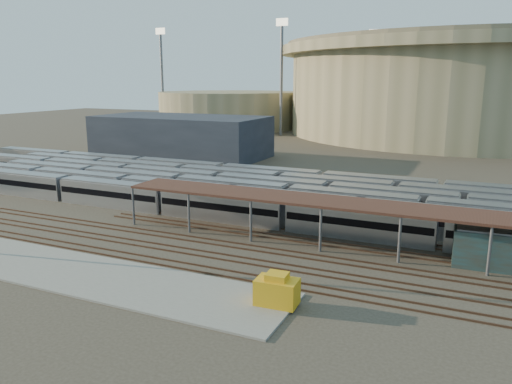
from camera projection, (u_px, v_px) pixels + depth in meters
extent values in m
plane|color=#383026|center=(180.00, 235.00, 62.02)|extent=(420.00, 420.00, 0.00)
cube|color=gray|center=(57.00, 268.00, 50.68)|extent=(50.00, 9.00, 0.20)
cube|color=#ABACB0|center=(165.00, 201.00, 71.83)|extent=(112.00, 2.90, 3.60)
cube|color=#ABACB0|center=(229.00, 200.00, 72.20)|extent=(112.00, 2.90, 3.60)
cube|color=#ABACB0|center=(288.00, 199.00, 72.93)|extent=(112.00, 2.90, 3.60)
cube|color=#ABACB0|center=(218.00, 185.00, 82.30)|extent=(112.00, 2.90, 3.60)
cube|color=#ABACB0|center=(279.00, 185.00, 82.31)|extent=(112.00, 2.90, 3.60)
cube|color=#ABACB0|center=(223.00, 175.00, 91.17)|extent=(112.00, 2.90, 3.60)
cylinder|color=#5D5D62|center=(133.00, 206.00, 65.84)|extent=(0.30, 0.30, 5.00)
cylinder|color=#5D5D62|center=(157.00, 198.00, 70.64)|extent=(0.30, 0.30, 5.00)
cylinder|color=#5D5D62|center=(189.00, 213.00, 62.39)|extent=(0.30, 0.30, 5.00)
cylinder|color=#5D5D62|center=(210.00, 204.00, 67.19)|extent=(0.30, 0.30, 5.00)
cylinder|color=#5D5D62|center=(251.00, 221.00, 58.94)|extent=(0.30, 0.30, 5.00)
cylinder|color=#5D5D62|center=(269.00, 210.00, 63.74)|extent=(0.30, 0.30, 5.00)
cylinder|color=#5D5D62|center=(321.00, 230.00, 55.50)|extent=(0.30, 0.30, 5.00)
cylinder|color=#5D5D62|center=(334.00, 218.00, 60.30)|extent=(0.30, 0.30, 5.00)
cylinder|color=#5D5D62|center=(400.00, 240.00, 52.05)|extent=(0.30, 0.30, 5.00)
cylinder|color=#5D5D62|center=(407.00, 226.00, 56.85)|extent=(0.30, 0.30, 5.00)
cylinder|color=#5D5D62|center=(490.00, 251.00, 48.60)|extent=(0.30, 0.30, 5.00)
cylinder|color=#5D5D62|center=(489.00, 236.00, 53.40)|extent=(0.30, 0.30, 5.00)
cube|color=#372016|center=(365.00, 205.00, 55.59)|extent=(60.00, 6.00, 0.30)
cube|color=#4C3323|center=(172.00, 238.00, 60.44)|extent=(170.00, 0.12, 0.18)
cube|color=#4C3323|center=(179.00, 235.00, 61.78)|extent=(170.00, 0.12, 0.18)
cube|color=#4C3323|center=(152.00, 248.00, 56.89)|extent=(170.00, 0.12, 0.18)
cube|color=#4C3323|center=(160.00, 244.00, 58.22)|extent=(170.00, 0.12, 0.18)
cube|color=#4C3323|center=(130.00, 259.00, 53.34)|extent=(170.00, 0.12, 0.18)
cube|color=#4C3323|center=(139.00, 255.00, 54.67)|extent=(170.00, 0.12, 0.18)
cylinder|color=gray|center=(460.00, 94.00, 173.25)|extent=(116.00, 116.00, 28.00)
cylinder|color=gray|center=(464.00, 47.00, 169.82)|extent=(124.00, 124.00, 3.00)
cylinder|color=#655D48|center=(465.00, 40.00, 169.33)|extent=(120.00, 120.00, 1.50)
cylinder|color=gray|center=(230.00, 109.00, 200.10)|extent=(56.00, 56.00, 14.00)
cube|color=#1E232D|center=(181.00, 136.00, 123.85)|extent=(42.00, 20.00, 10.00)
cylinder|color=#5D5D62|center=(281.00, 82.00, 167.83)|extent=(1.00, 1.00, 36.00)
cube|color=#FFF2CC|center=(282.00, 22.00, 163.59)|extent=(4.00, 0.60, 2.40)
cylinder|color=#5D5D62|center=(162.00, 81.00, 198.84)|extent=(1.00, 1.00, 36.00)
cube|color=#FFF2CC|center=(160.00, 31.00, 194.59)|extent=(4.00, 0.60, 2.40)
cylinder|color=#5D5D62|center=(372.00, 81.00, 204.21)|extent=(1.00, 1.00, 36.00)
cube|color=#FFF2CC|center=(374.00, 32.00, 199.97)|extent=(4.00, 0.60, 2.40)
cube|color=gold|center=(277.00, 292.00, 42.22)|extent=(3.68, 2.41, 2.23)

